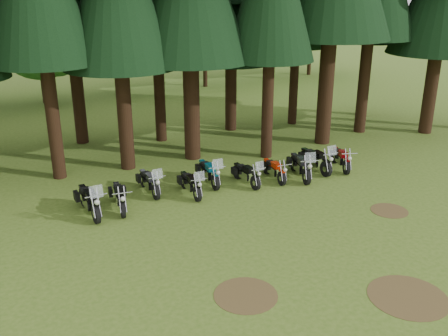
{
  "coord_description": "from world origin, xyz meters",
  "views": [
    {
      "loc": [
        -8.59,
        -12.33,
        8.11
      ],
      "look_at": [
        -0.33,
        5.0,
        1.0
      ],
      "focal_mm": 40.0,
      "sensor_mm": 36.0,
      "label": 1
    }
  ],
  "objects_px": {
    "motorcycle_1": "(119,198)",
    "motorcycle_9": "(341,159)",
    "motorcycle_6": "(274,170)",
    "motorcycle_7": "(300,167)",
    "motorcycle_2": "(149,183)",
    "motorcycle_0": "(89,201)",
    "motorcycle_3": "(191,184)",
    "motorcycle_5": "(246,174)",
    "motorcycle_8": "(315,160)",
    "motorcycle_4": "(209,173)"
  },
  "relations": [
    {
      "from": "motorcycle_1",
      "to": "motorcycle_9",
      "type": "bearing_deg",
      "value": 6.49
    },
    {
      "from": "motorcycle_1",
      "to": "motorcycle_6",
      "type": "height_order",
      "value": "motorcycle_1"
    },
    {
      "from": "motorcycle_1",
      "to": "motorcycle_9",
      "type": "height_order",
      "value": "motorcycle_1"
    },
    {
      "from": "motorcycle_1",
      "to": "motorcycle_7",
      "type": "xyz_separation_m",
      "value": [
        8.06,
        -0.2,
        0.06
      ]
    },
    {
      "from": "motorcycle_2",
      "to": "motorcycle_6",
      "type": "xyz_separation_m",
      "value": [
        5.4,
        -0.88,
        -0.04
      ]
    },
    {
      "from": "motorcycle_0",
      "to": "motorcycle_9",
      "type": "height_order",
      "value": "motorcycle_0"
    },
    {
      "from": "motorcycle_6",
      "to": "motorcycle_9",
      "type": "xyz_separation_m",
      "value": [
        3.53,
        -0.12,
        0.03
      ]
    },
    {
      "from": "motorcycle_3",
      "to": "motorcycle_5",
      "type": "bearing_deg",
      "value": 1.28
    },
    {
      "from": "motorcycle_9",
      "to": "motorcycle_3",
      "type": "bearing_deg",
      "value": -162.24
    },
    {
      "from": "motorcycle_8",
      "to": "motorcycle_0",
      "type": "bearing_deg",
      "value": -178.56
    },
    {
      "from": "motorcycle_7",
      "to": "motorcycle_5",
      "type": "bearing_deg",
      "value": -172.75
    },
    {
      "from": "motorcycle_1",
      "to": "motorcycle_6",
      "type": "xyz_separation_m",
      "value": [
        6.89,
        0.1,
        -0.03
      ]
    },
    {
      "from": "motorcycle_0",
      "to": "motorcycle_8",
      "type": "height_order",
      "value": "motorcycle_0"
    },
    {
      "from": "motorcycle_4",
      "to": "motorcycle_9",
      "type": "distance_m",
      "value": 6.37
    },
    {
      "from": "motorcycle_7",
      "to": "motorcycle_0",
      "type": "bearing_deg",
      "value": -166.7
    },
    {
      "from": "motorcycle_1",
      "to": "motorcycle_7",
      "type": "relative_size",
      "value": 0.91
    },
    {
      "from": "motorcycle_6",
      "to": "motorcycle_9",
      "type": "bearing_deg",
      "value": 1.76
    },
    {
      "from": "motorcycle_3",
      "to": "motorcycle_6",
      "type": "distance_m",
      "value": 3.94
    },
    {
      "from": "motorcycle_0",
      "to": "motorcycle_1",
      "type": "bearing_deg",
      "value": -4.46
    },
    {
      "from": "motorcycle_4",
      "to": "motorcycle_7",
      "type": "height_order",
      "value": "motorcycle_7"
    },
    {
      "from": "motorcycle_3",
      "to": "motorcycle_7",
      "type": "bearing_deg",
      "value": -2.67
    },
    {
      "from": "motorcycle_3",
      "to": "motorcycle_6",
      "type": "bearing_deg",
      "value": 0.72
    },
    {
      "from": "motorcycle_7",
      "to": "motorcycle_8",
      "type": "relative_size",
      "value": 1.01
    },
    {
      "from": "motorcycle_5",
      "to": "motorcycle_6",
      "type": "bearing_deg",
      "value": -5.15
    },
    {
      "from": "motorcycle_3",
      "to": "motorcycle_9",
      "type": "distance_m",
      "value": 7.47
    },
    {
      "from": "motorcycle_2",
      "to": "motorcycle_4",
      "type": "xyz_separation_m",
      "value": [
        2.63,
        -0.09,
        0.03
      ]
    },
    {
      "from": "motorcycle_1",
      "to": "motorcycle_2",
      "type": "distance_m",
      "value": 1.79
    },
    {
      "from": "motorcycle_6",
      "to": "motorcycle_0",
      "type": "bearing_deg",
      "value": -175.59
    },
    {
      "from": "motorcycle_7",
      "to": "motorcycle_8",
      "type": "height_order",
      "value": "motorcycle_7"
    },
    {
      "from": "motorcycle_4",
      "to": "motorcycle_2",
      "type": "bearing_deg",
      "value": -178.26
    },
    {
      "from": "motorcycle_3",
      "to": "motorcycle_9",
      "type": "height_order",
      "value": "motorcycle_3"
    },
    {
      "from": "motorcycle_3",
      "to": "motorcycle_1",
      "type": "bearing_deg",
      "value": -177.4
    },
    {
      "from": "motorcycle_0",
      "to": "motorcycle_1",
      "type": "height_order",
      "value": "motorcycle_0"
    },
    {
      "from": "motorcycle_0",
      "to": "motorcycle_7",
      "type": "relative_size",
      "value": 1.02
    },
    {
      "from": "motorcycle_1",
      "to": "motorcycle_5",
      "type": "height_order",
      "value": "motorcycle_5"
    },
    {
      "from": "motorcycle_0",
      "to": "motorcycle_2",
      "type": "height_order",
      "value": "motorcycle_0"
    },
    {
      "from": "motorcycle_3",
      "to": "motorcycle_4",
      "type": "distance_m",
      "value": 1.41
    },
    {
      "from": "motorcycle_1",
      "to": "motorcycle_3",
      "type": "distance_m",
      "value": 2.96
    },
    {
      "from": "motorcycle_1",
      "to": "motorcycle_4",
      "type": "relative_size",
      "value": 0.96
    },
    {
      "from": "motorcycle_7",
      "to": "motorcycle_9",
      "type": "distance_m",
      "value": 2.37
    },
    {
      "from": "motorcycle_4",
      "to": "motorcycle_5",
      "type": "bearing_deg",
      "value": -24.88
    },
    {
      "from": "motorcycle_2",
      "to": "motorcycle_3",
      "type": "relative_size",
      "value": 1.03
    },
    {
      "from": "motorcycle_2",
      "to": "motorcycle_4",
      "type": "height_order",
      "value": "motorcycle_4"
    },
    {
      "from": "motorcycle_7",
      "to": "motorcycle_9",
      "type": "relative_size",
      "value": 1.14
    },
    {
      "from": "motorcycle_1",
      "to": "motorcycle_4",
      "type": "distance_m",
      "value": 4.21
    },
    {
      "from": "motorcycle_3",
      "to": "motorcycle_7",
      "type": "height_order",
      "value": "motorcycle_7"
    },
    {
      "from": "motorcycle_2",
      "to": "motorcycle_3",
      "type": "height_order",
      "value": "motorcycle_2"
    },
    {
      "from": "motorcycle_2",
      "to": "motorcycle_6",
      "type": "relative_size",
      "value": 1.07
    },
    {
      "from": "motorcycle_4",
      "to": "motorcycle_6",
      "type": "xyz_separation_m",
      "value": [
        2.78,
        -0.79,
        -0.06
      ]
    },
    {
      "from": "motorcycle_2",
      "to": "motorcycle_1",
      "type": "bearing_deg",
      "value": -148.73
    }
  ]
}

